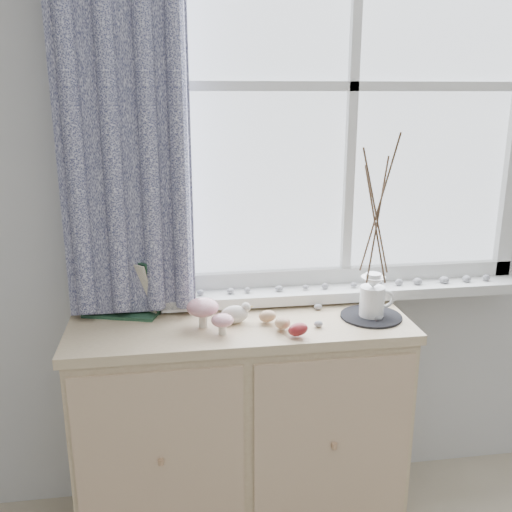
{
  "coord_description": "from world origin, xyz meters",
  "views": [
    {
      "loc": [
        -0.38,
        -0.11,
        1.63
      ],
      "look_at": [
        -0.1,
        1.7,
        1.1
      ],
      "focal_mm": 40.0,
      "sensor_mm": 36.0,
      "label": 1
    }
  ],
  "objects_px": {
    "sideboard": "(241,426)",
    "toadstool_cluster": "(208,311)",
    "twig_pitcher": "(377,213)",
    "botanical_book": "(119,290)"
  },
  "relations": [
    {
      "from": "toadstool_cluster",
      "to": "twig_pitcher",
      "type": "height_order",
      "value": "twig_pitcher"
    },
    {
      "from": "sideboard",
      "to": "toadstool_cluster",
      "type": "xyz_separation_m",
      "value": [
        -0.12,
        -0.05,
        0.49
      ]
    },
    {
      "from": "toadstool_cluster",
      "to": "sideboard",
      "type": "bearing_deg",
      "value": 23.83
    },
    {
      "from": "sideboard",
      "to": "twig_pitcher",
      "type": "xyz_separation_m",
      "value": [
        0.47,
        -0.04,
        0.81
      ]
    },
    {
      "from": "botanical_book",
      "to": "twig_pitcher",
      "type": "distance_m",
      "value": 0.94
    },
    {
      "from": "botanical_book",
      "to": "twig_pitcher",
      "type": "bearing_deg",
      "value": 9.18
    },
    {
      "from": "toadstool_cluster",
      "to": "twig_pitcher",
      "type": "distance_m",
      "value": 0.67
    },
    {
      "from": "toadstool_cluster",
      "to": "twig_pitcher",
      "type": "bearing_deg",
      "value": 1.45
    },
    {
      "from": "sideboard",
      "to": "toadstool_cluster",
      "type": "bearing_deg",
      "value": -156.17
    },
    {
      "from": "sideboard",
      "to": "botanical_book",
      "type": "xyz_separation_m",
      "value": [
        -0.42,
        0.09,
        0.53
      ]
    }
  ]
}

